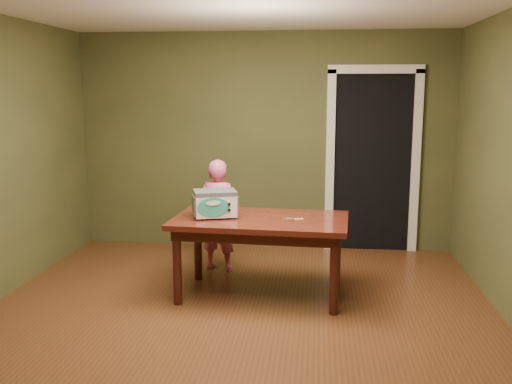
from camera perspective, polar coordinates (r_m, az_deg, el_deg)
floor at (r=4.80m, az=-2.16°, el=-13.38°), size 5.00×5.00×0.00m
room_shell at (r=4.40m, az=-2.31°, el=7.43°), size 4.52×5.02×2.61m
doorway at (r=7.21m, az=11.34°, el=3.15°), size 1.10×0.66×2.25m
dining_table at (r=5.30m, az=0.44°, el=-3.66°), size 1.65×0.99×0.75m
toy_oven at (r=5.29m, az=-4.12°, el=-1.07°), size 0.46×0.37×0.25m
baking_pan at (r=5.17m, az=3.31°, el=-2.75°), size 0.10×0.10×0.02m
spatula at (r=5.22m, az=3.79°, el=-2.71°), size 0.18×0.06×0.01m
child at (r=6.09m, az=-3.80°, el=-2.31°), size 0.49×0.38×1.20m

